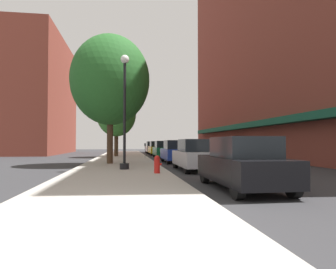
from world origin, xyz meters
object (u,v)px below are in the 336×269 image
(car_blue, at_px, (176,152))
(car_white, at_px, (152,147))
(car_yellow, at_px, (157,148))
(tree_mid, at_px, (116,114))
(car_silver, at_px, (195,155))
(lamppost, at_px, (125,109))
(tree_near, at_px, (110,80))
(car_green, at_px, (164,150))
(parking_meter_near, at_px, (145,149))
(car_black, at_px, (242,164))
(fire_hydrant, at_px, (157,164))

(car_blue, height_order, car_white, same)
(car_yellow, bearing_deg, tree_mid, -135.53)
(car_silver, xyz_separation_m, car_white, (0.00, 26.01, 0.00))
(car_silver, distance_m, car_blue, 6.29)
(lamppost, bearing_deg, tree_near, 102.52)
(car_silver, distance_m, car_yellow, 19.76)
(lamppost, distance_m, car_silver, 4.43)
(tree_mid, relative_size, car_blue, 1.53)
(car_yellow, bearing_deg, tree_near, -108.06)
(tree_mid, xyz_separation_m, car_white, (4.64, 10.98, -3.58))
(car_green, bearing_deg, car_blue, -91.71)
(parking_meter_near, relative_size, car_white, 0.30)
(tree_near, height_order, car_yellow, tree_near)
(lamppost, bearing_deg, tree_mid, 93.51)
(parking_meter_near, bearing_deg, tree_mid, 126.06)
(car_green, distance_m, car_white, 12.58)
(car_green, xyz_separation_m, car_yellow, (0.00, 6.33, 0.00))
(car_black, xyz_separation_m, car_yellow, (0.00, 26.15, 0.00))
(car_silver, distance_m, car_white, 26.01)
(car_black, bearing_deg, tree_near, 115.67)
(lamppost, relative_size, parking_meter_near, 4.50)
(car_silver, bearing_deg, car_black, -90.82)
(tree_mid, relative_size, car_white, 1.53)
(car_blue, height_order, car_green, same)
(car_silver, bearing_deg, car_white, 89.18)
(fire_hydrant, bearing_deg, car_yellow, 84.11)
(fire_hydrant, relative_size, car_black, 0.18)
(car_green, relative_size, car_yellow, 1.00)
(car_silver, bearing_deg, lamppost, 179.08)
(lamppost, relative_size, car_silver, 1.37)
(tree_near, xyz_separation_m, car_green, (4.69, 9.05, -4.80))
(car_black, bearing_deg, tree_mid, 104.35)
(parking_meter_near, relative_size, car_black, 0.30)
(car_blue, distance_m, car_yellow, 13.48)
(car_black, bearing_deg, car_white, 92.12)
(tree_near, distance_m, car_black, 12.69)
(fire_hydrant, bearing_deg, tree_near, 110.31)
(fire_hydrant, xyz_separation_m, car_black, (2.27, -4.21, 0.29))
(tree_mid, bearing_deg, car_blue, -62.01)
(tree_near, xyz_separation_m, tree_mid, (0.05, 10.65, -1.22))
(car_blue, bearing_deg, car_white, 89.82)
(fire_hydrant, height_order, tree_near, tree_near)
(car_yellow, bearing_deg, car_silver, -91.10)
(tree_near, bearing_deg, fire_hydrant, -69.69)
(tree_near, distance_m, car_blue, 6.98)
(tree_near, distance_m, car_green, 11.27)
(tree_mid, bearing_deg, car_green, -18.97)
(car_blue, bearing_deg, fire_hydrant, -105.15)
(fire_hydrant, xyz_separation_m, tree_near, (-2.43, 6.56, 5.09))
(tree_near, bearing_deg, car_black, -66.45)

